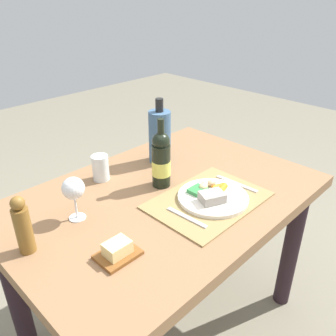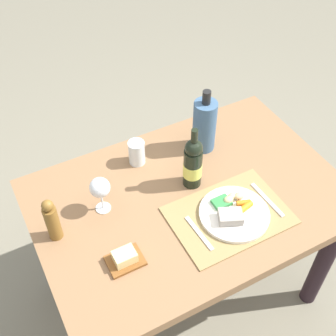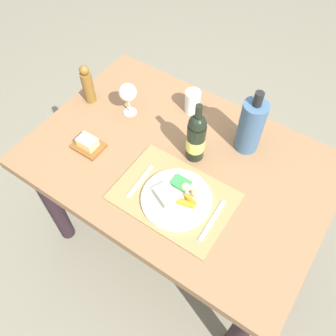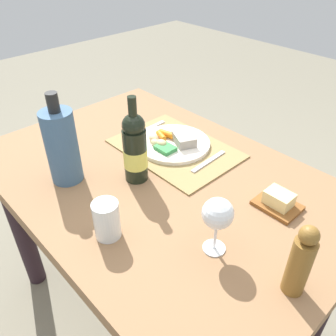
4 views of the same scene
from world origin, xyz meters
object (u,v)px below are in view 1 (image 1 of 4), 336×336
dinner_plate (212,196)px  wine_bottle (161,160)px  knife (237,184)px  wine_glass (73,189)px  butter_dish (118,251)px  pepper_mill (23,226)px  water_tumbler (101,169)px  fork (187,217)px  dining_table (164,218)px  cooler_bottle (160,136)px

dinner_plate → wine_bottle: size_ratio=0.94×
knife → wine_glass: 0.67m
butter_dish → pepper_mill: pepper_mill is taller
pepper_mill → butter_dish: bearing=-50.9°
water_tumbler → dinner_plate: bearing=-65.2°
fork → pepper_mill: bearing=149.6°
knife → wine_glass: (-0.60, 0.27, 0.11)m
knife → wine_bottle: 0.33m
wine_glass → dining_table: bearing=-17.4°
cooler_bottle → wine_glass: bearing=-167.2°
dining_table → fork: fork is taller
dinner_plate → butter_dish: (-0.46, 0.01, 0.00)m
butter_dish → knife: bearing=-1.0°
pepper_mill → wine_bottle: 0.59m
butter_dish → dining_table: bearing=23.7°
butter_dish → wine_bottle: 0.47m
water_tumbler → wine_glass: bearing=-143.1°
fork → water_tumbler: water_tumbler is taller
butter_dish → cooler_bottle: (0.56, 0.39, 0.11)m
cooler_bottle → fork: bearing=-122.8°
dinner_plate → dining_table: bearing=120.9°
dinner_plate → wine_glass: wine_glass is taller
fork → knife: (0.33, 0.01, 0.00)m
knife → cooler_bottle: 0.42m
dinner_plate → water_tumbler: 0.49m
dinner_plate → water_tumbler: water_tumbler is taller
knife → fork: bearing=179.8°
dining_table → cooler_bottle: bearing=49.0°
dining_table → cooler_bottle: size_ratio=4.13×
fork → knife: 0.33m
cooler_bottle → dinner_plate: bearing=-104.1°
butter_dish → cooler_bottle: 0.69m
dining_table → dinner_plate: bearing=-59.1°
knife → water_tumbler: (-0.37, 0.45, 0.04)m
fork → knife: bearing=-1.0°
wine_glass → water_tumbler: size_ratio=1.49×
wine_bottle → pepper_mill: bearing=179.3°
dining_table → cooler_bottle: 0.39m
fork → cooler_bottle: cooler_bottle is taller
dining_table → wine_glass: 0.43m
knife → wine_bottle: wine_bottle is taller
butter_dish → cooler_bottle: size_ratio=0.43×
butter_dish → wine_bottle: (0.40, 0.22, 0.10)m
wine_bottle → butter_dish: bearing=-151.6°
dining_table → water_tumbler: (-0.11, 0.28, 0.17)m
wine_glass → pepper_mill: pepper_mill is taller
fork → dining_table: bearing=67.1°
knife → cooler_bottle: bearing=96.8°
fork → dinner_plate: bearing=2.2°
cooler_bottle → dining_table: bearing=-131.0°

